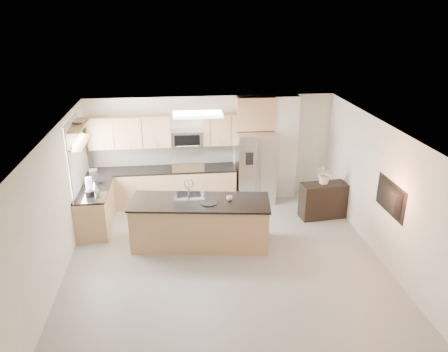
{
  "coord_description": "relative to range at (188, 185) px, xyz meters",
  "views": [
    {
      "loc": [
        -0.84,
        -7.06,
        4.64
      ],
      "look_at": [
        0.1,
        1.3,
        1.31
      ],
      "focal_mm": 35.0,
      "sensor_mm": 36.0,
      "label": 1
    }
  ],
  "objects": [
    {
      "name": "wall_left",
      "position": [
        -2.4,
        -2.92,
        0.83
      ],
      "size": [
        0.02,
        6.5,
        2.6
      ],
      "primitive_type": "cube",
      "color": "white",
      "rests_on": "floor"
    },
    {
      "name": "shelf_upper",
      "position": [
        -2.25,
        -0.97,
        1.85
      ],
      "size": [
        0.3,
        1.2,
        0.04
      ],
      "primitive_type": "cube",
      "color": "brown",
      "rests_on": "wall_left"
    },
    {
      "name": "kettle",
      "position": [
        -2.03,
        -1.15,
        0.55
      ],
      "size": [
        0.18,
        0.18,
        0.23
      ],
      "color": "#B4B4B6",
      "rests_on": "left_counter"
    },
    {
      "name": "platter",
      "position": [
        0.34,
        -2.17,
        0.5
      ],
      "size": [
        0.38,
        0.38,
        0.02
      ],
      "primitive_type": "cylinder",
      "rotation": [
        0.0,
        0.0,
        -0.18
      ],
      "color": "black",
      "rests_on": "island"
    },
    {
      "name": "ceiling_fixture",
      "position": [
        0.2,
        -1.32,
        2.09
      ],
      "size": [
        1.0,
        0.5,
        0.06
      ],
      "primitive_type": "cube",
      "color": "white",
      "rests_on": "ceiling"
    },
    {
      "name": "refrigerator",
      "position": [
        1.66,
        -0.05,
        0.42
      ],
      "size": [
        0.92,
        0.78,
        1.78
      ],
      "color": "#B4B4B6",
      "rests_on": "floor"
    },
    {
      "name": "left_counter",
      "position": [
        -2.07,
        -1.07,
        -0.01
      ],
      "size": [
        0.66,
        1.5,
        0.92
      ],
      "color": "tan",
      "rests_on": "floor"
    },
    {
      "name": "upper_cabinets",
      "position": [
        -0.7,
        0.16,
        1.35
      ],
      "size": [
        3.5,
        0.33,
        0.75
      ],
      "color": "tan",
      "rests_on": "wall_back"
    },
    {
      "name": "ceiling",
      "position": [
        0.6,
        -2.92,
        2.13
      ],
      "size": [
        6.0,
        6.5,
        0.02
      ],
      "primitive_type": "cube",
      "color": "white",
      "rests_on": "wall_back"
    },
    {
      "name": "wall_right",
      "position": [
        3.6,
        -2.92,
        0.83
      ],
      "size": [
        0.02,
        6.5,
        2.6
      ],
      "primitive_type": "cube",
      "color": "white",
      "rests_on": "floor"
    },
    {
      "name": "wall_back",
      "position": [
        0.6,
        0.33,
        0.83
      ],
      "size": [
        6.0,
        0.02,
        2.6
      ],
      "primitive_type": "cube",
      "color": "white",
      "rests_on": "floor"
    },
    {
      "name": "floor",
      "position": [
        0.6,
        -2.92,
        -0.47
      ],
      "size": [
        6.5,
        6.5,
        0.0
      ],
      "primitive_type": "plane",
      "color": "gray",
      "rests_on": "ground"
    },
    {
      "name": "island",
      "position": [
        0.17,
        -2.04,
        0.01
      ],
      "size": [
        2.9,
        1.38,
        1.39
      ],
      "rotation": [
        0.0,
        0.0,
        -0.14
      ],
      "color": "tan",
      "rests_on": "floor"
    },
    {
      "name": "flower_vase",
      "position": [
        3.07,
        -1.09,
        0.71
      ],
      "size": [
        0.69,
        0.62,
        0.7
      ],
      "primitive_type": "imported",
      "rotation": [
        0.0,
        0.0,
        0.11
      ],
      "color": "silver",
      "rests_on": "credenza"
    },
    {
      "name": "coffee_maker",
      "position": [
        -2.1,
        -0.77,
        0.6
      ],
      "size": [
        0.21,
        0.24,
        0.33
      ],
      "color": "black",
      "rests_on": "left_counter"
    },
    {
      "name": "microwave",
      "position": [
        0.0,
        0.12,
        1.16
      ],
      "size": [
        0.76,
        0.4,
        0.4
      ],
      "color": "#B4B4B6",
      "rests_on": "upper_cabinets"
    },
    {
      "name": "shelf_lower",
      "position": [
        -2.25,
        -0.97,
        1.48
      ],
      "size": [
        0.3,
        1.2,
        0.04
      ],
      "primitive_type": "cube",
      "color": "brown",
      "rests_on": "wall_left"
    },
    {
      "name": "window",
      "position": [
        -2.38,
        -1.07,
        1.18
      ],
      "size": [
        0.04,
        1.15,
        1.65
      ],
      "color": "white",
      "rests_on": "wall_left"
    },
    {
      "name": "range",
      "position": [
        0.0,
        0.0,
        0.0
      ],
      "size": [
        0.76,
        0.64,
        1.14
      ],
      "color": "black",
      "rests_on": "floor"
    },
    {
      "name": "bowl",
      "position": [
        -2.25,
        -0.92,
        1.91
      ],
      "size": [
        0.43,
        0.43,
        0.09
      ],
      "primitive_type": "imported",
      "rotation": [
        0.0,
        0.0,
        -0.15
      ],
      "color": "#B4B4B6",
      "rests_on": "shelf_upper"
    },
    {
      "name": "wall_front",
      "position": [
        0.6,
        -6.17,
        0.83
      ],
      "size": [
        6.0,
        0.02,
        2.6
      ],
      "primitive_type": "cube",
      "color": "white",
      "rests_on": "floor"
    },
    {
      "name": "partition_column",
      "position": [
        2.42,
        0.18,
        0.83
      ],
      "size": [
        0.6,
        0.3,
        2.6
      ],
      "primitive_type": "cube",
      "color": "silver",
      "rests_on": "floor"
    },
    {
      "name": "back_counter",
      "position": [
        -0.63,
        0.01,
        -0.0
      ],
      "size": [
        3.55,
        0.66,
        1.44
      ],
      "color": "tan",
      "rests_on": "floor"
    },
    {
      "name": "credenza",
      "position": [
        3.06,
        -1.14,
        -0.06
      ],
      "size": [
        1.08,
        0.54,
        0.83
      ],
      "primitive_type": "cube",
      "rotation": [
        0.0,
        0.0,
        0.1
      ],
      "color": "black",
      "rests_on": "floor"
    },
    {
      "name": "cup",
      "position": [
        0.76,
        -2.07,
        0.54
      ],
      "size": [
        0.15,
        0.15,
        0.09
      ],
      "primitive_type": "imported",
      "rotation": [
        0.0,
        0.0,
        0.35
      ],
      "color": "silver",
      "rests_on": "island"
    },
    {
      "name": "blender",
      "position": [
        -2.07,
        -1.45,
        0.63
      ],
      "size": [
        0.18,
        0.18,
        0.42
      ],
      "color": "black",
      "rests_on": "left_counter"
    },
    {
      "name": "television",
      "position": [
        3.51,
        -3.12,
        0.88
      ],
      "size": [
        0.14,
        1.08,
        0.62
      ],
      "primitive_type": "imported",
      "rotation": [
        0.0,
        0.0,
        1.57
      ],
      "color": "black",
      "rests_on": "wall_right"
    }
  ]
}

